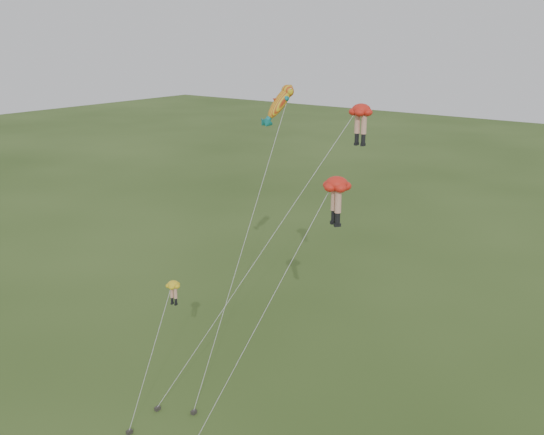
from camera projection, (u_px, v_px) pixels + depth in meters
The scene contains 5 objects.
ground at pixel (189, 411), 38.68m from camera, with size 300.00×300.00×0.00m, color #2D4217.
legs_kite_red_high at pixel (358, 118), 36.59m from camera, with size 9.04×11.24×19.10m.
legs_kite_red_mid at pixel (335, 190), 33.47m from camera, with size 6.06×8.55×15.60m.
legs_kite_yellow at pixel (171, 293), 37.02m from camera, with size 1.06×4.71×8.66m.
fish_kite at pixel (280, 104), 40.02m from camera, with size 1.77×10.71×20.15m.
Camera 1 is at (24.38, -23.42, 23.12)m, focal length 40.00 mm.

